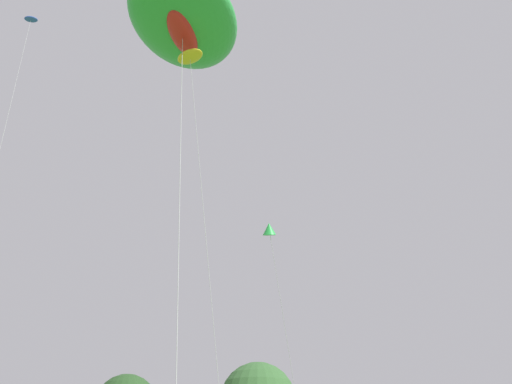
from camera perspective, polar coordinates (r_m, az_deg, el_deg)
The scene contains 4 objects.
big_show_kite at distance 24.03m, azimuth -7.66°, elevation 17.52°, with size 11.12×12.74×18.93m.
small_kite_stunt_black at distance 23.28m, azimuth -6.67°, elevation 13.17°, with size 2.52×1.38×16.55m.
small_kite_bird_shape at distance 35.76m, azimuth -22.10°, elevation 14.65°, with size 0.87×3.35×25.18m.
small_kite_diamond_red at distance 27.97m, azimuth 1.36°, elevation -3.92°, with size 3.25×1.58×12.70m.
Camera 1 is at (-5.69, -0.32, 1.39)m, focal length 39.55 mm.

